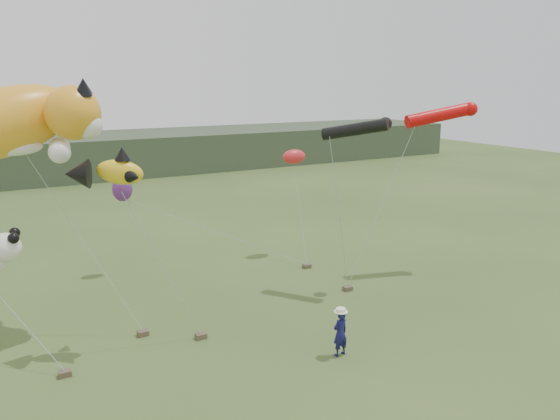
{
  "coord_description": "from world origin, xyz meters",
  "views": [
    {
      "loc": [
        -9.89,
        -14.2,
        9.5
      ],
      "look_at": [
        -0.14,
        3.0,
        4.83
      ],
      "focal_mm": 35.0,
      "sensor_mm": 36.0,
      "label": 1
    }
  ],
  "objects": [
    {
      "name": "sandbag_anchors",
      "position": [
        -1.37,
        5.21,
        0.1
      ],
      "size": [
        13.11,
        5.47,
        0.2
      ],
      "color": "brown",
      "rests_on": "ground"
    },
    {
      "name": "cat_kite",
      "position": [
        -8.26,
        7.88,
        8.08
      ],
      "size": [
        7.14,
        3.92,
        3.73
      ],
      "color": "orange",
      "rests_on": "ground"
    },
    {
      "name": "ground",
      "position": [
        0.0,
        0.0,
        0.0
      ],
      "size": [
        120.0,
        120.0,
        0.0
      ],
      "primitive_type": "plane",
      "color": "#385123",
      "rests_on": "ground"
    },
    {
      "name": "tube_kites",
      "position": [
        8.45,
        5.29,
        7.76
      ],
      "size": [
        8.33,
        2.69,
        1.61
      ],
      "color": "black",
      "rests_on": "ground"
    },
    {
      "name": "headland",
      "position": [
        -3.11,
        44.69,
        1.92
      ],
      "size": [
        90.0,
        13.0,
        4.0
      ],
      "color": "#2D3D28",
      "rests_on": "ground"
    },
    {
      "name": "fish_kite",
      "position": [
        -6.04,
        4.74,
        6.5
      ],
      "size": [
        2.83,
        1.84,
        1.39
      ],
      "color": "yellow",
      "rests_on": "ground"
    },
    {
      "name": "misc_kites",
      "position": [
        1.07,
        11.89,
        4.92
      ],
      "size": [
        10.29,
        1.99,
        2.15
      ],
      "color": "red",
      "rests_on": "ground"
    },
    {
      "name": "festival_attendant",
      "position": [
        0.69,
        0.16,
        0.85
      ],
      "size": [
        0.66,
        0.48,
        1.7
      ],
      "primitive_type": "imported",
      "rotation": [
        0.0,
        0.0,
        3.26
      ],
      "color": "#131348",
      "rests_on": "ground"
    }
  ]
}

